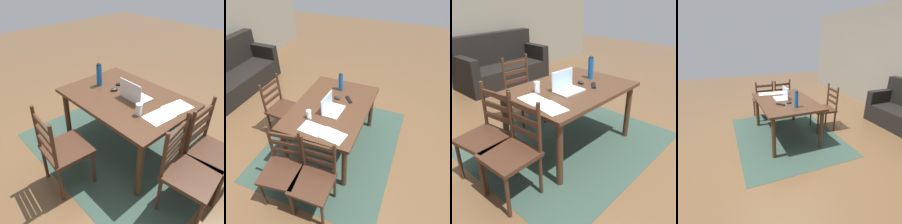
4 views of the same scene
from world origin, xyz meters
TOP-DOWN VIEW (x-y plane):
  - ground_plane at (0.00, 0.00)m, footprint 14.00×14.00m
  - area_rug at (0.00, 0.00)m, footprint 2.35×1.93m
  - dining_table at (0.00, 0.00)m, footprint 1.44×1.02m
  - chair_left_far at (-1.01, 0.21)m, footprint 0.50×0.50m
  - chair_left_near at (-1.01, -0.20)m, footprint 0.45×0.45m
  - chair_far_head at (0.00, 0.88)m, footprint 0.47×0.47m
  - laptop at (-0.10, -0.03)m, footprint 0.33×0.23m
  - water_bottle at (0.43, 0.04)m, footprint 0.07×0.07m
  - drinking_glass at (-0.36, 0.17)m, footprint 0.07×0.07m
  - computer_mouse at (0.20, -0.00)m, footprint 0.08×0.11m
  - tv_remote at (0.22, -0.17)m, footprint 0.16×0.14m
  - paper_stack_left at (-0.54, -0.24)m, footprint 0.25×0.33m
  - paper_stack_right at (-0.52, 0.05)m, footprint 0.24×0.31m

SIDE VIEW (x-z plane):
  - ground_plane at x=0.00m, z-range 0.00..0.00m
  - area_rug at x=0.00m, z-range 0.00..0.01m
  - chair_left_far at x=-1.01m, z-range -0.01..0.94m
  - chair_left_near at x=-1.01m, z-range -0.01..0.94m
  - chair_far_head at x=0.00m, z-range -0.01..0.94m
  - dining_table at x=0.00m, z-range 0.28..1.03m
  - paper_stack_left at x=-0.54m, z-range 0.75..0.75m
  - paper_stack_right at x=-0.52m, z-range 0.75..0.75m
  - tv_remote at x=0.22m, z-range 0.75..0.77m
  - computer_mouse at x=0.20m, z-range 0.75..0.78m
  - laptop at x=-0.10m, z-range 0.70..0.92m
  - drinking_glass at x=-0.36m, z-range 0.75..0.87m
  - water_bottle at x=0.43m, z-range 0.76..1.05m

